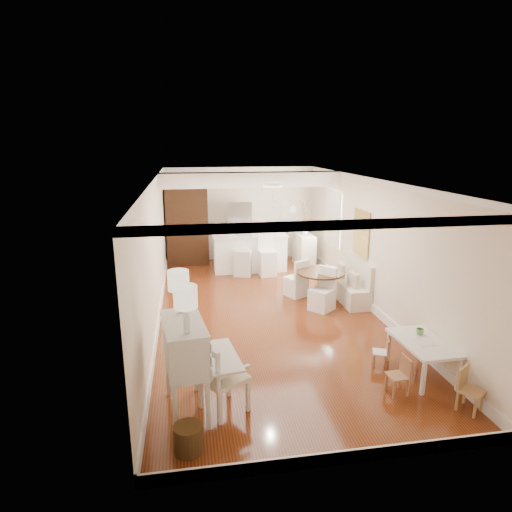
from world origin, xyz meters
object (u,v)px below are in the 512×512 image
object	(u,v)px
wicker_basket	(188,439)
bar_stool_left	(243,255)
secretary_bureau	(185,368)
slip_chair_far	(296,277)
fridge	(251,232)
slip_chair_near	(322,289)
kids_chair_c	(471,390)
dining_table	(320,287)
breakfast_counter	(250,253)
pantry_cabinet	(187,225)
kids_chair_b	(381,352)
kids_table	(421,358)
gustavian_armchair	(224,376)
bar_stool_right	(267,256)
sideboard	(304,250)
kids_chair_a	(398,375)

from	to	relation	value
wicker_basket	bar_stool_left	size ratio (longest dim) A/B	0.30
secretary_bureau	slip_chair_far	xyz separation A→B (m)	(2.57, 4.13, -0.20)
fridge	slip_chair_near	bearing A→B (deg)	-77.80
kids_chair_c	dining_table	distance (m)	4.29
breakfast_counter	pantry_cabinet	bearing A→B (deg)	147.57
kids_chair_b	fridge	xyz separation A→B (m)	(-1.09, 6.64, 0.65)
slip_chair_near	fridge	world-z (taller)	fridge
kids_chair_b	fridge	bearing A→B (deg)	-148.73
kids_table	kids_chair_c	world-z (taller)	kids_chair_c
bar_stool_left	fridge	bearing A→B (deg)	89.36
breakfast_counter	gustavian_armchair	bearing A→B (deg)	-101.59
secretary_bureau	breakfast_counter	bearing A→B (deg)	66.11
dining_table	secretary_bureau	bearing A→B (deg)	-129.68
wicker_basket	slip_chair_far	xyz separation A→B (m)	(2.56, 4.92, 0.28)
kids_chair_b	dining_table	world-z (taller)	dining_table
kids_chair_b	breakfast_counter	xyz separation A→B (m)	(-1.29, 5.59, 0.27)
slip_chair_far	fridge	xyz separation A→B (m)	(-0.57, 3.22, 0.45)
wicker_basket	kids_table	size ratio (longest dim) A/B	0.30
kids_chair_b	fridge	distance (m)	6.76
kids_chair_b	kids_chair_c	xyz separation A→B (m)	(0.67, -1.32, 0.06)
breakfast_counter	bar_stool_left	bearing A→B (deg)	-122.76
dining_table	bar_stool_right	world-z (taller)	bar_stool_right
secretary_bureau	slip_chair_near	distance (m)	4.31
kids_chair_c	bar_stool_left	distance (m)	6.89
kids_chair_b	slip_chair_near	world-z (taller)	slip_chair_near
kids_chair_c	gustavian_armchair	bearing A→B (deg)	137.54
wicker_basket	bar_stool_left	bearing A→B (deg)	77.03
kids_chair_c	bar_stool_right	bearing A→B (deg)	71.05
slip_chair_near	dining_table	bearing A→B (deg)	127.72
pantry_cabinet	sideboard	size ratio (longest dim) A/B	2.36
breakfast_counter	kids_chair_c	bearing A→B (deg)	-74.16
kids_chair_a	bar_stool_left	xyz separation A→B (m)	(-1.44, 5.97, 0.29)
gustavian_armchair	slip_chair_far	distance (m)	4.66
kids_chair_a	bar_stool_right	xyz separation A→B (m)	(-0.79, 5.86, 0.27)
kids_chair_a	breakfast_counter	size ratio (longest dim) A/B	0.28
kids_chair_a	fridge	bearing A→B (deg)	-175.97
dining_table	bar_stool_left	world-z (taller)	bar_stool_left
kids_table	breakfast_counter	xyz separation A→B (m)	(-1.80, 5.94, 0.23)
kids_table	bar_stool_left	bearing A→B (deg)	110.23
dining_table	pantry_cabinet	xyz separation A→B (m)	(-2.89, 3.77, 0.78)
slip_chair_near	sideboard	distance (m)	3.45
dining_table	wicker_basket	bearing A→B (deg)	-124.14
pantry_cabinet	fridge	xyz separation A→B (m)	(1.90, -0.03, -0.25)
gustavian_armchair	bar_stool_left	xyz separation A→B (m)	(1.05, 5.96, 0.06)
secretary_bureau	kids_chair_b	bearing A→B (deg)	5.03
dining_table	kids_table	bearing A→B (deg)	-79.43
kids_chair_b	bar_stool_left	bearing A→B (deg)	-141.60
secretary_bureau	slip_chair_near	xyz separation A→B (m)	(2.90, 3.19, -0.19)
kids_chair_a	bar_stool_left	bearing A→B (deg)	-170.06
secretary_bureau	bar_stool_left	bearing A→B (deg)	67.35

